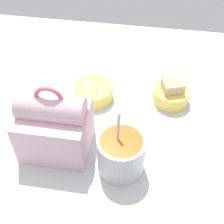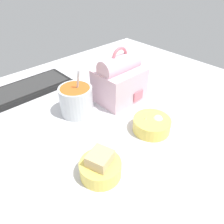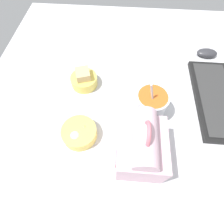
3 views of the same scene
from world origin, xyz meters
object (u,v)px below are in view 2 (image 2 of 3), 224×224
(lunch_bag, at_px, (119,81))
(bento_bowl_snacks, at_px, (151,124))
(keyboard, at_px, (24,90))
(soup_cup, at_px, (76,100))
(bento_bowl_sandwich, at_px, (100,167))

(lunch_bag, distance_m, bento_bowl_snacks, 0.21)
(keyboard, relative_size, soup_cup, 2.25)
(bento_bowl_sandwich, distance_m, bento_bowl_snacks, 0.22)
(lunch_bag, distance_m, bento_bowl_sandwich, 0.35)
(lunch_bag, height_order, bento_bowl_snacks, lunch_bag)
(lunch_bag, relative_size, soup_cup, 1.23)
(soup_cup, height_order, bento_bowl_snacks, soup_cup)
(lunch_bag, relative_size, bento_bowl_sandwich, 1.94)
(keyboard, distance_m, lunch_bag, 0.38)
(bento_bowl_sandwich, bearing_deg, lunch_bag, 38.10)
(bento_bowl_sandwich, relative_size, bento_bowl_snacks, 0.90)
(soup_cup, distance_m, bento_bowl_snacks, 0.26)
(keyboard, height_order, lunch_bag, lunch_bag)
(lunch_bag, bearing_deg, keyboard, 129.71)
(keyboard, height_order, bento_bowl_sandwich, bento_bowl_sandwich)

